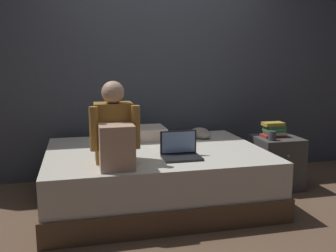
% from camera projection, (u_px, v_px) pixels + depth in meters
% --- Properties ---
extents(ground_plane, '(8.00, 8.00, 0.00)m').
position_uv_depth(ground_plane, '(185.00, 211.00, 3.34)').
color(ground_plane, brown).
extents(wall_back, '(5.60, 0.10, 2.70)m').
position_uv_depth(wall_back, '(156.00, 57.00, 4.25)').
color(wall_back, '#424751').
rests_on(wall_back, ground_plane).
extents(bed, '(2.00, 1.50, 0.50)m').
position_uv_depth(bed, '(155.00, 176.00, 3.54)').
color(bed, brown).
rests_on(bed, ground_plane).
extents(nightstand, '(0.44, 0.46, 0.53)m').
position_uv_depth(nightstand, '(276.00, 162.00, 3.92)').
color(nightstand, '#474442').
rests_on(nightstand, ground_plane).
extents(person_sitting, '(0.39, 0.44, 0.66)m').
position_uv_depth(person_sitting, '(115.00, 133.00, 2.96)').
color(person_sitting, olive).
rests_on(person_sitting, bed).
extents(laptop, '(0.32, 0.23, 0.22)m').
position_uv_depth(laptop, '(180.00, 151.00, 3.19)').
color(laptop, black).
rests_on(laptop, bed).
extents(pillow, '(0.56, 0.36, 0.13)m').
position_uv_depth(pillow, '(137.00, 134.00, 3.89)').
color(pillow, beige).
rests_on(pillow, bed).
extents(book_stack, '(0.23, 0.16, 0.15)m').
position_uv_depth(book_stack, '(274.00, 130.00, 3.89)').
color(book_stack, '#9E2D28').
rests_on(book_stack, nightstand).
extents(mug, '(0.08, 0.08, 0.09)m').
position_uv_depth(mug, '(272.00, 136.00, 3.72)').
color(mug, '#3D3D42').
rests_on(mug, nightstand).
extents(clothes_pile, '(0.27, 0.22, 0.11)m').
position_uv_depth(clothes_pile, '(198.00, 134.00, 3.97)').
color(clothes_pile, gray).
rests_on(clothes_pile, bed).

